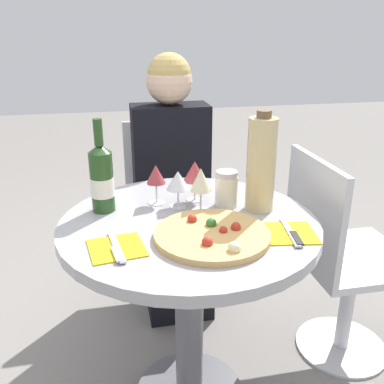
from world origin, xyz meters
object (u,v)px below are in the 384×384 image
(seated_diner, at_px, (174,195))
(pizza_large, at_px, (212,235))
(chair_empty_side, at_px, (339,263))
(dining_table, at_px, (189,264))
(wine_bottle, at_px, (102,178))
(chair_behind_diner, at_px, (170,210))
(tall_carafe, at_px, (261,164))

(seated_diner, relative_size, pizza_large, 3.54)
(chair_empty_side, xyz_separation_m, pizza_large, (-0.59, -0.26, 0.31))
(dining_table, distance_m, pizza_large, 0.22)
(seated_diner, xyz_separation_m, pizza_large, (-0.01, -0.78, 0.18))
(wine_bottle, bearing_deg, seated_diner, 57.98)
(wine_bottle, bearing_deg, chair_empty_side, -0.98)
(seated_diner, height_order, chair_empty_side, seated_diner)
(chair_behind_diner, bearing_deg, wine_bottle, 63.65)
(dining_table, bearing_deg, wine_bottle, 152.67)
(chair_empty_side, height_order, tall_carafe, tall_carafe)
(chair_behind_diner, height_order, pizza_large, chair_behind_diner)
(seated_diner, bearing_deg, chair_empty_side, 137.92)
(dining_table, relative_size, pizza_large, 2.43)
(dining_table, xyz_separation_m, tall_carafe, (0.25, 0.04, 0.32))
(chair_behind_diner, bearing_deg, seated_diner, 90.00)
(chair_empty_side, bearing_deg, pizza_large, -66.46)
(chair_behind_diner, distance_m, chair_empty_side, 0.88)
(dining_table, height_order, chair_behind_diner, chair_behind_diner)
(chair_empty_side, distance_m, tall_carafe, 0.61)
(chair_empty_side, bearing_deg, wine_bottle, -90.98)
(dining_table, distance_m, chair_behind_diner, 0.80)
(dining_table, distance_m, chair_empty_side, 0.66)
(dining_table, bearing_deg, pizza_large, -72.70)
(seated_diner, height_order, wine_bottle, seated_diner)
(dining_table, relative_size, chair_behind_diner, 0.96)
(chair_empty_side, bearing_deg, seated_diner, -132.08)
(dining_table, xyz_separation_m, wine_bottle, (-0.27, 0.14, 0.28))
(wine_bottle, distance_m, tall_carafe, 0.53)
(chair_behind_diner, distance_m, pizza_large, 0.97)
(dining_table, bearing_deg, seated_diner, 85.25)
(chair_behind_diner, bearing_deg, tall_carafe, 104.81)
(seated_diner, height_order, tall_carafe, seated_diner)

